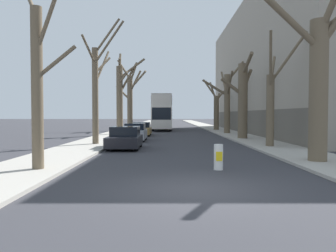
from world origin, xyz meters
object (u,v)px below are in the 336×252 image
Objects in this scene: street_tree_right_2 at (244,99)px; traffic_bollard at (220,157)px; street_tree_left_3 at (132,98)px; parked_car_2 at (143,129)px; street_tree_right_3 at (228,99)px; street_tree_right_1 at (273,101)px; street_tree_left_1 at (98,88)px; street_tree_left_2 at (122,95)px; double_decker_bus at (164,111)px; street_tree_right_4 at (218,109)px; parked_car_0 at (127,138)px; parked_car_1 at (137,132)px; street_tree_left_0 at (40,80)px; street_tree_right_0 at (322,77)px.

street_tree_right_2 is 7.16× the size of traffic_bollard.
parked_car_2 is at bearing -77.17° from street_tree_left_3.
street_tree_right_1 is at bearing -89.27° from street_tree_right_3.
street_tree_left_1 reaches higher than traffic_bollard.
street_tree_left_2 is 1.07× the size of street_tree_right_3.
traffic_bollard is at bearing -85.26° from double_decker_bus.
parked_car_2 is at bearing -163.79° from street_tree_right_3.
parked_car_2 is (-9.13, 12.14, -2.27)m from street_tree_right_1.
street_tree_right_4 reaches higher than parked_car_0.
street_tree_left_1 is 12.42m from traffic_bollard.
street_tree_left_1 is 20.59m from street_tree_left_3.
street_tree_left_3 is 11.33m from street_tree_right_4.
street_tree_left_2 reaches higher than parked_car_2.
street_tree_right_4 is at bearing 90.05° from street_tree_right_3.
traffic_bollard is at bearing -106.05° from street_tree_right_2.
parked_car_1 is (-8.94, -9.13, -3.07)m from street_tree_right_3.
double_decker_bus reaches higher than parked_car_0.
street_tree_left_2 is at bearing 130.74° from street_tree_right_1.
street_tree_left_2 reaches higher than street_tree_left_0.
street_tree_right_3 reaches higher than street_tree_left_0.
street_tree_right_1 is (11.32, -1.68, -1.01)m from street_tree_left_1.
street_tree_left_1 is 1.05× the size of street_tree_right_0.
street_tree_right_1 is 0.62× the size of double_decker_bus.
parked_car_2 is at bearing 90.00° from parked_car_1.
street_tree_left_0 is 21.80m from street_tree_left_2.
street_tree_right_2 is 15.65m from street_tree_right_4.
street_tree_right_0 reaches higher than street_tree_right_2.
parked_car_1 is at bearing -95.64° from double_decker_bus.
street_tree_right_2 is (10.94, 15.46, 0.06)m from street_tree_left_0.
double_decker_bus is (4.07, 11.22, -1.47)m from street_tree_left_2.
street_tree_left_3 is at bearing 111.39° from street_tree_right_0.
double_decker_bus is at bearing 70.05° from street_tree_left_2.
street_tree_right_4 is 31.06m from traffic_bollard.
street_tree_left_1 is at bearing -101.80° from parked_car_2.
street_tree_right_4 is (0.06, 15.64, -0.57)m from street_tree_right_2.
double_decker_bus is (-7.08, 1.89, -0.21)m from street_tree_right_4.
street_tree_left_3 is 0.81× the size of double_decker_bus.
street_tree_right_1 is at bearing -62.81° from street_tree_left_3.
street_tree_right_2 is 7.89m from street_tree_right_3.
street_tree_right_2 reaches higher than parked_car_2.
parked_car_2 is (2.22, -1.04, -3.46)m from street_tree_left_2.
street_tree_right_1 is at bearing 3.01° from parked_car_0.
street_tree_right_3 is 12.03m from double_decker_bus.
street_tree_right_3 is at bearing -33.81° from street_tree_left_3.
street_tree_left_1 is 8.92× the size of traffic_bollard.
street_tree_right_4 is (-0.10, 29.17, -0.85)m from street_tree_right_0.
double_decker_bus is at bearing 85.74° from parked_car_0.
double_decker_bus is 2.92× the size of parked_car_1.
street_tree_left_0 is 33.24m from double_decker_bus.
street_tree_right_4 reaches higher than double_decker_bus.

